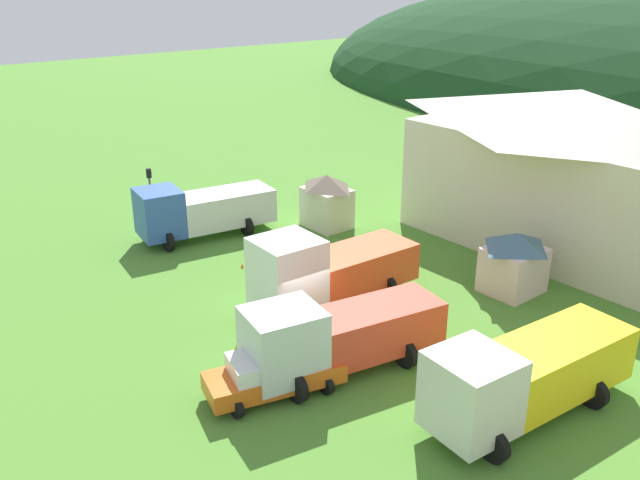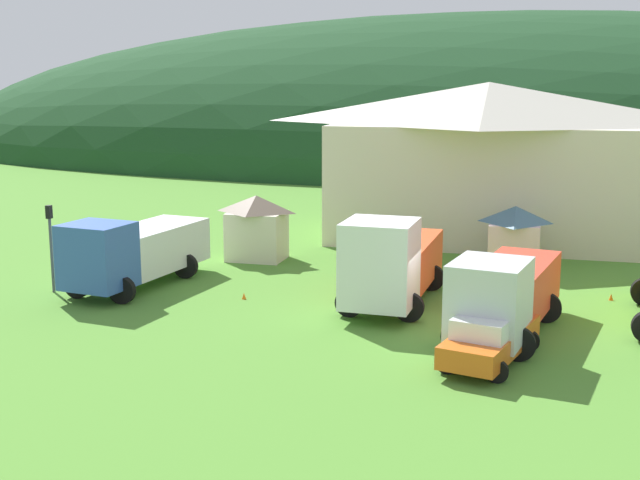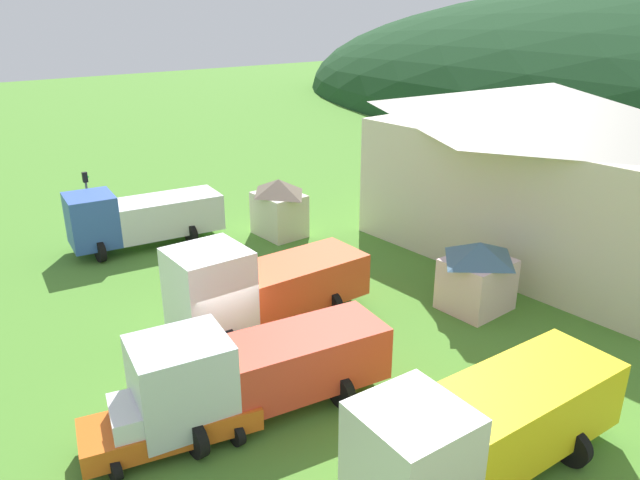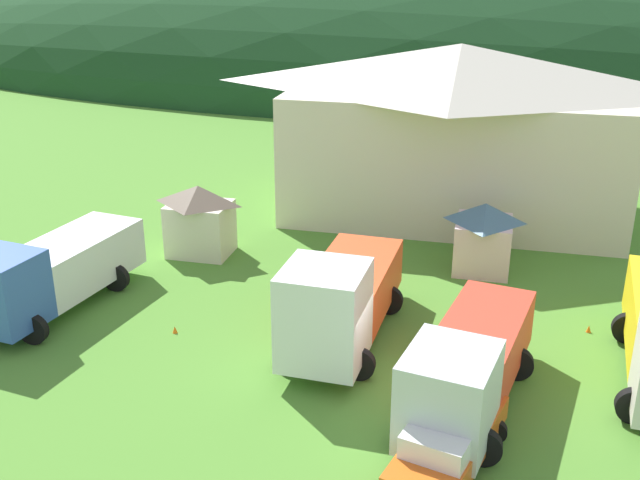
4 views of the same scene
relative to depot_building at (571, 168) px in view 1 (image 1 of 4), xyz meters
name	(u,v)px [view 1 (image 1 of 4)]	position (x,y,z in m)	size (l,w,h in m)	color
ground_plane	(309,329)	(-1.34, -16.94, -4.43)	(200.00, 200.00, 0.00)	#4C842D
depot_building	(571,168)	(0.00, 0.00, 0.00)	(17.69, 9.55, 8.60)	beige
play_shed_cream	(327,200)	(-10.50, -8.33, -2.78)	(2.90, 2.30, 3.20)	beige
play_shed_pink	(514,262)	(1.85, -7.11, -2.90)	(2.49, 2.80, 2.98)	beige
box_truck_blue	(200,210)	(-13.79, -14.98, -2.80)	(4.00, 8.05, 3.17)	#3356AD
heavy_rig_white	(324,270)	(-2.64, -15.02, -2.64)	(3.59, 8.16, 3.73)	white
tow_truck_silver	(335,334)	(1.85, -18.23, -2.80)	(3.94, 8.16, 3.16)	silver
flatbed_truck_yellow	(524,374)	(7.97, -15.06, -2.77)	(3.71, 8.49, 3.22)	silver
service_pickup_orange	(271,375)	(1.54, -20.95, -3.61)	(3.06, 5.27, 1.66)	#D95E1A
traffic_light_west	(151,192)	(-16.72, -16.53, -2.14)	(0.20, 0.32, 3.69)	#4C4C51
traffic_cone_near_pickup	(521,360)	(5.89, -12.00, -4.43)	(0.36, 0.36, 0.53)	orange
traffic_cone_mid_row	(242,268)	(-8.59, -15.59, -4.43)	(0.36, 0.36, 0.51)	orange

